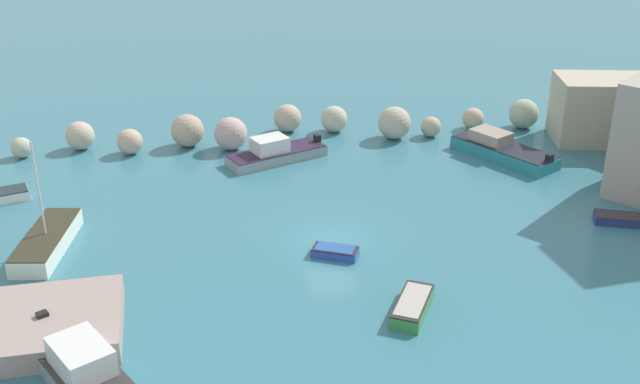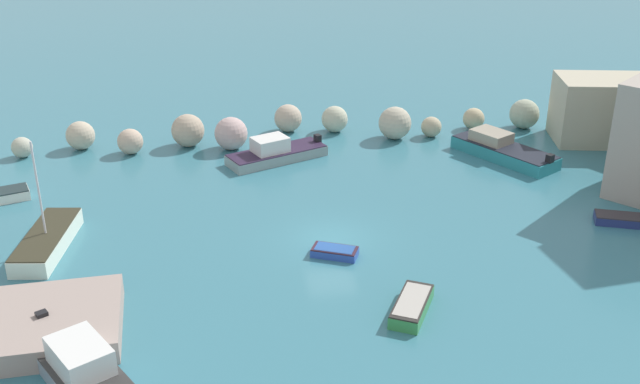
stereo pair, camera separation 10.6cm
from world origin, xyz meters
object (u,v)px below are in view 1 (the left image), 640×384
moored_boat_4 (335,251)px  moored_boat_6 (618,219)px  moored_boat_0 (47,241)px  moored_boat_8 (412,306)px  moored_boat_1 (275,152)px  channel_buoy (265,149)px  moored_boat_3 (502,149)px  stone_dock (15,328)px  moored_boat_2 (77,362)px

moored_boat_4 → moored_boat_6: size_ratio=0.94×
moored_boat_0 → moored_boat_8: size_ratio=1.79×
moored_boat_0 → moored_boat_1: (12.26, 9.96, 0.09)m
channel_buoy → moored_boat_0: moored_boat_0 is taller
moored_boat_0 → moored_boat_3: size_ratio=0.85×
channel_buoy → moored_boat_8: bearing=-77.0°
moored_boat_0 → moored_boat_8: moored_boat_0 is taller
moored_boat_3 → moored_boat_4: (-12.75, -11.04, -0.33)m
moored_boat_1 → moored_boat_3: (14.32, -1.76, 0.01)m
stone_dock → moored_boat_2: size_ratio=1.27×
stone_dock → moored_boat_6: bearing=11.4°
stone_dock → moored_boat_1: 21.37m
stone_dock → moored_boat_3: (26.58, 15.74, 0.07)m
channel_buoy → moored_boat_1: 1.44m
moored_boat_8 → moored_boat_3: bearing=-3.6°
stone_dock → moored_boat_1: (12.26, 17.50, 0.06)m
moored_boat_1 → moored_boat_2: 22.46m
channel_buoy → moored_boat_4: (2.13, -14.11, -0.08)m
moored_boat_0 → moored_boat_3: bearing=115.8°
moored_boat_2 → moored_boat_6: (26.39, 8.71, -0.38)m
stone_dock → moored_boat_1: bearing=55.0°
moored_boat_0 → moored_boat_3: (26.58, 8.20, 0.10)m
stone_dock → moored_boat_8: stone_dock is taller
moored_boat_4 → moored_boat_8: moored_boat_8 is taller
moored_boat_0 → stone_dock: bearing=8.6°
moored_boat_2 → moored_boat_8: size_ratio=1.93×
channel_buoy → moored_boat_3: (14.88, -3.06, 0.25)m
stone_dock → moored_boat_0: 7.54m
moored_boat_4 → moored_boat_6: 15.37m
channel_buoy → moored_boat_2: (-8.94, -21.65, 0.31)m
stone_dock → moored_boat_6: size_ratio=3.20×
moored_boat_4 → moored_boat_8: size_ratio=0.72×
moored_boat_0 → moored_boat_1: moored_boat_0 is taller
moored_boat_2 → moored_boat_8: bearing=69.0°
channel_buoy → moored_boat_6: 21.73m
moored_boat_4 → moored_boat_6: moored_boat_6 is taller
moored_boat_2 → moored_boat_3: bearing=97.7°
channel_buoy → moored_boat_1: moored_boat_1 is taller
stone_dock → moored_boat_4: (13.83, 4.70, -0.26)m
moored_boat_3 → moored_boat_4: 16.87m
moored_boat_2 → moored_boat_8: moored_boat_2 is taller
channel_buoy → moored_boat_1: size_ratio=0.09×
channel_buoy → moored_boat_1: bearing=-66.9°
channel_buoy → moored_boat_0: size_ratio=0.10×
moored_boat_0 → moored_boat_6: 29.20m
moored_boat_1 → moored_boat_2: bearing=41.7°
moored_boat_4 → stone_dock: bearing=-136.6°
moored_boat_3 → moored_boat_4: moored_boat_3 is taller
moored_boat_1 → moored_boat_8: bearing=79.0°
moored_boat_3 → moored_boat_8: size_ratio=2.11×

